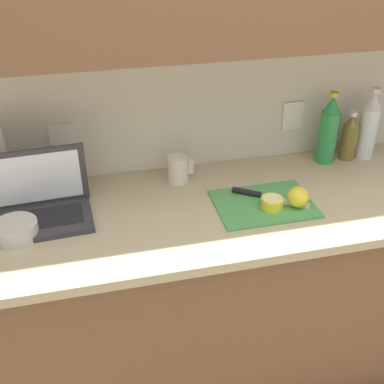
# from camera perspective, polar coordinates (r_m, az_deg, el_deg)

# --- Properties ---
(ground_plane) EXTENTS (12.00, 12.00, 0.00)m
(ground_plane) POSITION_cam_1_polar(r_m,az_deg,el_deg) (2.42, 7.67, -18.87)
(ground_plane) COLOR #847056
(ground_plane) RESTS_ON ground
(counter_unit) EXTENTS (2.27, 0.65, 0.89)m
(counter_unit) POSITION_cam_1_polar(r_m,az_deg,el_deg) (2.10, 9.04, -10.72)
(counter_unit) COLOR brown
(counter_unit) RESTS_ON ground_plane
(laptop) EXTENTS (0.34, 0.24, 0.23)m
(laptop) POSITION_cam_1_polar(r_m,az_deg,el_deg) (1.75, -17.42, -1.24)
(laptop) COLOR #333338
(laptop) RESTS_ON counter_unit
(cutting_board) EXTENTS (0.36, 0.26, 0.01)m
(cutting_board) POSITION_cam_1_polar(r_m,az_deg,el_deg) (1.78, 8.50, -1.40)
(cutting_board) COLOR #4C9E51
(cutting_board) RESTS_ON counter_unit
(knife) EXTENTS (0.26, 0.19, 0.02)m
(knife) POSITION_cam_1_polar(r_m,az_deg,el_deg) (1.80, 7.69, -0.30)
(knife) COLOR silver
(knife) RESTS_ON cutting_board
(lemon_half_cut) EXTENTS (0.08, 0.08, 0.04)m
(lemon_half_cut) POSITION_cam_1_polar(r_m,az_deg,el_deg) (1.74, 9.49, -1.28)
(lemon_half_cut) COLOR yellow
(lemon_half_cut) RESTS_ON cutting_board
(lemon_whole_beside) EXTENTS (0.08, 0.08, 0.08)m
(lemon_whole_beside) POSITION_cam_1_polar(r_m,az_deg,el_deg) (1.76, 12.46, -0.58)
(lemon_whole_beside) COLOR yellow
(lemon_whole_beside) RESTS_ON cutting_board
(bottle_green_soda) EXTENTS (0.08, 0.08, 0.31)m
(bottle_green_soda) POSITION_cam_1_polar(r_m,az_deg,el_deg) (2.16, 20.19, 7.35)
(bottle_green_soda) COLOR silver
(bottle_green_soda) RESTS_ON counter_unit
(bottle_oil_tall) EXTENTS (0.07, 0.07, 0.21)m
(bottle_oil_tall) POSITION_cam_1_polar(r_m,az_deg,el_deg) (2.14, 18.16, 6.13)
(bottle_oil_tall) COLOR olive
(bottle_oil_tall) RESTS_ON counter_unit
(bottle_water_clear) EXTENTS (0.08, 0.08, 0.31)m
(bottle_water_clear) POSITION_cam_1_polar(r_m,az_deg,el_deg) (2.07, 15.87, 7.04)
(bottle_water_clear) COLOR #2D934C
(bottle_water_clear) RESTS_ON counter_unit
(measuring_cup) EXTENTS (0.10, 0.08, 0.11)m
(measuring_cup) POSITION_cam_1_polar(r_m,az_deg,el_deg) (1.88, -1.63, 2.72)
(measuring_cup) COLOR silver
(measuring_cup) RESTS_ON counter_unit
(bowl_white) EXTENTS (0.15, 0.15, 0.05)m
(bowl_white) POSITION_cam_1_polar(r_m,az_deg,el_deg) (1.69, -20.16, -4.28)
(bowl_white) COLOR beige
(bowl_white) RESTS_ON counter_unit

